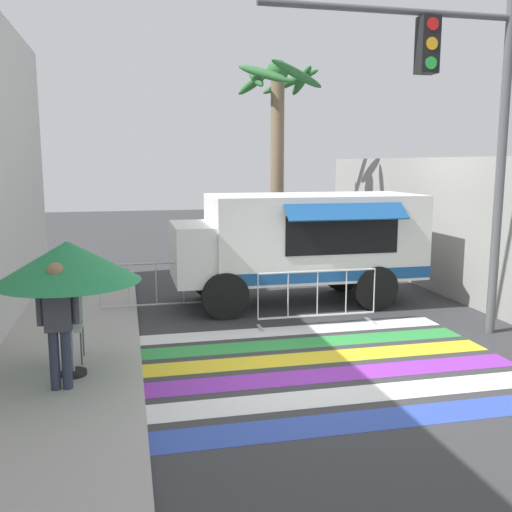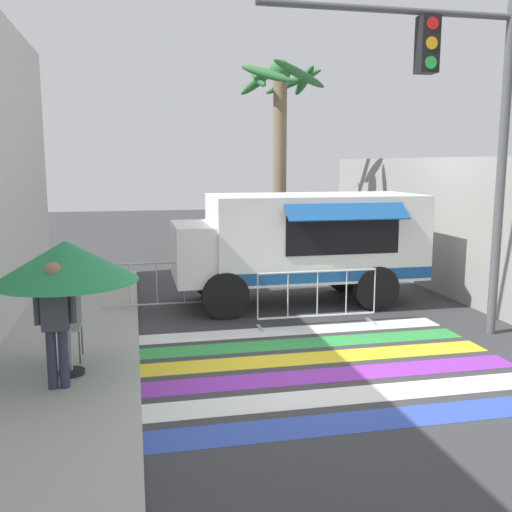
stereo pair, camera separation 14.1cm
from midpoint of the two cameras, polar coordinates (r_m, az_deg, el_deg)
name	(u,v)px [view 2 (the right image)]	position (r m, az deg, el deg)	size (l,w,h in m)	color
ground_plane	(305,368)	(8.84, 5.39, -11.08)	(60.00, 60.00, 0.00)	#38383A
concrete_wall_right	(473,232)	(13.14, 21.20, 2.24)	(0.20, 16.00, 3.20)	gray
crosswalk_painted	(305,367)	(8.86, 5.35, -11.02)	(6.40, 4.36, 0.01)	#334FB2
food_truck	(296,240)	(12.46, 4.38, 1.62)	(5.35, 2.53, 2.40)	white
traffic_signal_pole	(458,105)	(10.47, 19.91, 14.04)	(4.57, 0.29, 5.90)	#515456
patio_umbrella	(66,261)	(8.18, -18.02, -0.52)	(1.96, 1.96, 1.90)	black
folding_chair	(65,320)	(9.11, -18.13, -6.06)	(0.46, 0.46, 1.00)	#4C4C51
vendor_person	(55,317)	(7.86, -18.93, -5.81)	(0.53, 0.22, 1.69)	#2D3347
barricade_front	(317,298)	(10.91, 6.53, -4.20)	(2.35, 0.44, 1.07)	#B7BABF
barricade_side	(157,288)	(11.88, -9.54, -3.16)	(2.27, 0.44, 1.07)	#B7BABF
palm_tree	(280,128)	(16.13, 2.68, 12.71)	(2.53, 2.57, 5.84)	#7A664C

